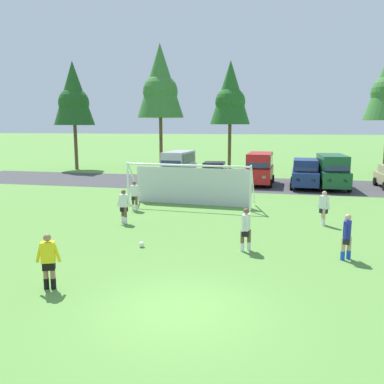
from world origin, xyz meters
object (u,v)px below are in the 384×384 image
object	(u,v)px
parked_car_slot_center_left	(260,168)
player_winger_left	(324,208)
player_winger_right	(124,206)
parked_car_slot_center	(305,173)
player_midfield_center	(347,237)
player_striker_near	(135,196)
player_defender_far	(246,229)
parked_car_slot_far_left	(178,165)
parked_car_slot_left	(214,173)
soccer_goal	(190,184)
soccer_ball	(142,244)
parked_car_slot_center_right	(332,171)
referee	(49,261)

from	to	relation	value
parked_car_slot_center_left	player_winger_left	bearing A→B (deg)	-73.84
player_winger_right	parked_car_slot_center	bearing A→B (deg)	56.03
parked_car_slot_center	player_midfield_center	bearing A→B (deg)	-88.20
player_striker_near	parked_car_slot_center	distance (m)	14.36
player_defender_far	parked_car_slot_far_left	world-z (taller)	parked_car_slot_far_left
parked_car_slot_center	parked_car_slot_left	bearing A→B (deg)	173.70
soccer_goal	player_winger_left	distance (m)	7.97
soccer_ball	player_winger_right	xyz separation A→B (m)	(-2.14, 3.48, 0.71)
player_winger_left	parked_car_slot_center_right	world-z (taller)	parked_car_slot_center_right
player_winger_left	parked_car_slot_left	world-z (taller)	parked_car_slot_left
parked_car_slot_left	soccer_goal	bearing A→B (deg)	-89.05
parked_car_slot_center	parked_car_slot_center_right	bearing A→B (deg)	-0.77
parked_car_slot_far_left	parked_car_slot_center_left	xyz separation A→B (m)	(6.84, -0.50, 0.00)
player_midfield_center	player_defender_far	size ratio (longest dim) A/B	1.00
player_winger_left	parked_car_slot_center_left	size ratio (longest dim) A/B	0.34
parked_car_slot_left	parked_car_slot_center	distance (m)	7.19
player_winger_left	parked_car_slot_center_right	bearing A→B (deg)	81.83
referee	player_defender_far	size ratio (longest dim) A/B	1.00
player_defender_far	player_winger_left	size ratio (longest dim) A/B	1.00
soccer_ball	player_winger_right	size ratio (longest dim) A/B	0.13
soccer_ball	parked_car_slot_center_right	xyz separation A→B (m)	(8.91, 16.99, 1.23)
player_defender_far	parked_car_slot_far_left	bearing A→B (deg)	112.09
parked_car_slot_far_left	parked_car_slot_center_left	distance (m)	6.86
player_midfield_center	player_defender_far	bearing A→B (deg)	176.16
player_winger_left	soccer_goal	bearing A→B (deg)	155.08
referee	player_midfield_center	distance (m)	9.86
parked_car_slot_far_left	soccer_ball	bearing A→B (deg)	-79.76
soccer_ball	player_striker_near	world-z (taller)	player_striker_near
soccer_ball	soccer_goal	bearing A→B (deg)	90.05
player_midfield_center	player_winger_left	size ratio (longest dim) A/B	1.00
parked_car_slot_center	parked_car_slot_far_left	bearing A→B (deg)	172.15
soccer_goal	parked_car_slot_center_left	size ratio (longest dim) A/B	1.55
soccer_ball	player_winger_left	world-z (taller)	player_winger_left
referee	player_winger_right	world-z (taller)	same
parked_car_slot_center	parked_car_slot_center_right	world-z (taller)	parked_car_slot_center_right
soccer_goal	player_winger_right	world-z (taller)	soccer_goal
player_winger_left	parked_car_slot_center	bearing A→B (deg)	91.11
player_defender_far	parked_car_slot_center_left	world-z (taller)	parked_car_slot_center_left
soccer_goal	parked_car_slot_left	bearing A→B (deg)	90.95
soccer_ball	parked_car_slot_center	size ratio (longest dim) A/B	0.05
soccer_goal	player_striker_near	distance (m)	3.47
referee	parked_car_slot_center_right	distance (m)	23.65
parked_car_slot_far_left	parked_car_slot_left	size ratio (longest dim) A/B	1.14
player_winger_right	parked_car_slot_far_left	distance (m)	15.01
parked_car_slot_far_left	parked_car_slot_center_right	distance (m)	12.32
parked_car_slot_left	parked_car_slot_center_left	xyz separation A→B (m)	(3.68, 0.14, 0.47)
player_winger_left	player_winger_right	distance (m)	9.50
soccer_ball	player_winger_right	distance (m)	4.15
player_striker_near	parked_car_slot_far_left	world-z (taller)	parked_car_slot_far_left
referee	parked_car_slot_far_left	xyz separation A→B (m)	(-2.11, 22.81, 0.52)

